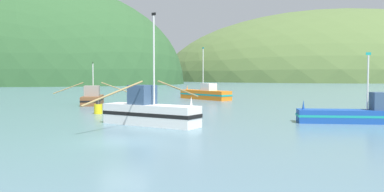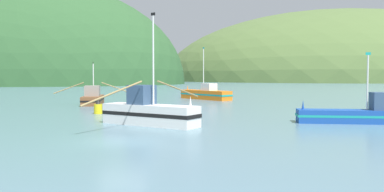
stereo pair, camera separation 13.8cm
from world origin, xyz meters
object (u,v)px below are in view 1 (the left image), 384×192
at_px(fishing_boat_brown, 93,98).
at_px(fishing_boat_white, 150,112).
at_px(fishing_boat_orange, 205,94).
at_px(fishing_boat_blue, 371,114).
at_px(channel_buoy, 98,108).

xyz_separation_m(fishing_boat_brown, fishing_boat_white, (9.45, -19.70, 0.19)).
height_order(fishing_boat_white, fishing_boat_orange, fishing_boat_white).
height_order(fishing_boat_blue, fishing_boat_orange, fishing_boat_orange).
bearing_deg(fishing_boat_orange, fishing_boat_white, 132.10).
xyz_separation_m(fishing_boat_blue, channel_buoy, (-21.99, 6.65, -0.11)).
xyz_separation_m(fishing_boat_brown, fishing_boat_orange, (13.69, 10.56, 0.04)).
height_order(fishing_boat_brown, fishing_boat_blue, fishing_boat_blue).
relative_size(fishing_boat_brown, fishing_boat_blue, 0.87).
bearing_deg(channel_buoy, fishing_boat_blue, -16.83).
bearing_deg(fishing_boat_blue, fishing_boat_brown, -30.03).
bearing_deg(fishing_boat_blue, fishing_boat_orange, -62.02).
height_order(fishing_boat_white, channel_buoy, fishing_boat_white).
height_order(fishing_boat_brown, fishing_boat_white, fishing_boat_white).
xyz_separation_m(fishing_boat_white, channel_buoy, (-5.77, 8.09, -0.37)).
xyz_separation_m(fishing_boat_white, fishing_boat_blue, (16.22, 1.44, -0.26)).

